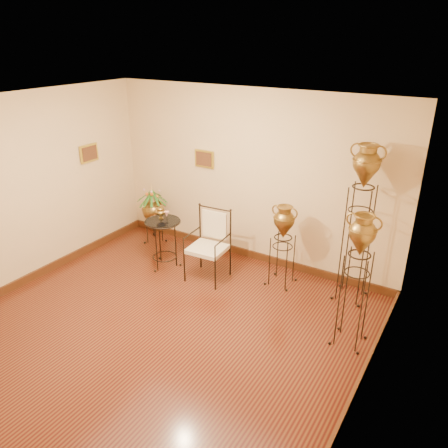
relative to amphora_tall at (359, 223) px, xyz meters
The scene contains 8 objects.
ground 3.07m from the amphora_tall, 130.87° to the right, with size 5.00×5.00×0.00m, color #582D14.
room_shell 2.90m from the amphora_tall, 131.06° to the right, with size 5.02×5.02×2.81m.
amphora_tall is the anchor object (origin of this frame).
amphora_mid 1.09m from the amphora_tall, 73.97° to the right, with size 0.44×0.44×1.73m.
amphora_short 1.15m from the amphora_tall, behind, with size 0.46×0.46×1.29m.
planter_urn 3.68m from the amphora_tall, behind, with size 0.66×0.66×1.14m.
armchair 2.22m from the amphora_tall, 162.77° to the right, with size 0.66×0.62×1.10m.
side_table 3.03m from the amphora_tall, 166.89° to the right, with size 0.65×0.65×1.02m.
Camera 1 is at (3.14, -3.40, 3.51)m, focal length 35.00 mm.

